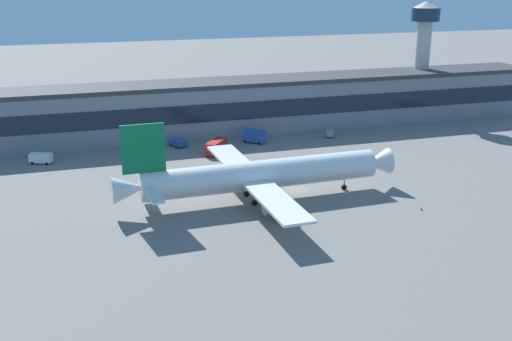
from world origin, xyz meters
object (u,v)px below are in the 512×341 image
(crew_van, at_px, (41,158))
(fuel_truck, at_px, (217,146))
(baggage_tug, at_px, (330,133))
(traffic_cone_1, at_px, (421,208))
(airliner, at_px, (258,175))
(control_tower, at_px, (423,46))
(stair_truck, at_px, (254,136))
(traffic_cone_0, at_px, (384,200))
(pushback_tractor, at_px, (178,143))

(crew_van, bearing_deg, fuel_truck, -5.20)
(baggage_tug, relative_size, traffic_cone_1, 6.22)
(fuel_truck, bearing_deg, crew_van, 174.80)
(airliner, height_order, crew_van, airliner)
(airliner, distance_m, control_tower, 95.07)
(crew_van, relative_size, traffic_cone_1, 8.55)
(crew_van, bearing_deg, traffic_cone_1, -37.10)
(stair_truck, height_order, fuel_truck, stair_truck)
(fuel_truck, height_order, traffic_cone_0, fuel_truck)
(traffic_cone_0, bearing_deg, control_tower, 54.19)
(pushback_tractor, relative_size, traffic_cone_0, 9.06)
(traffic_cone_0, bearing_deg, airliner, 161.38)
(crew_van, height_order, traffic_cone_1, crew_van)
(baggage_tug, height_order, traffic_cone_1, baggage_tug)
(airliner, height_order, pushback_tractor, airliner)
(fuel_truck, bearing_deg, stair_truck, 29.44)
(stair_truck, bearing_deg, crew_van, -177.01)
(pushback_tractor, height_order, traffic_cone_1, pushback_tractor)
(airliner, distance_m, traffic_cone_0, 26.18)
(crew_van, relative_size, traffic_cone_0, 9.38)
(pushback_tractor, xyz_separation_m, baggage_tug, (42.58, -2.90, 0.04))
(stair_truck, distance_m, crew_van, 54.65)
(traffic_cone_0, bearing_deg, fuel_truck, 119.00)
(pushback_tractor, bearing_deg, crew_van, -171.24)
(traffic_cone_1, bearing_deg, traffic_cone_0, 125.12)
(pushback_tractor, height_order, fuel_truck, fuel_truck)
(baggage_tug, relative_size, traffic_cone_0, 6.83)
(crew_van, height_order, traffic_cone_0, crew_van)
(fuel_truck, relative_size, traffic_cone_1, 12.74)
(traffic_cone_0, bearing_deg, pushback_tractor, 121.59)
(control_tower, xyz_separation_m, fuel_truck, (-72.60, -23.45, -20.10))
(control_tower, relative_size, stair_truck, 5.90)
(baggage_tug, bearing_deg, stair_truck, 178.84)
(airliner, bearing_deg, baggage_tug, 50.45)
(airliner, relative_size, traffic_cone_0, 97.54)
(airliner, distance_m, fuel_truck, 35.61)
(pushback_tractor, bearing_deg, airliner, -79.66)
(airliner, xyz_separation_m, traffic_cone_0, (24.34, -8.20, -5.05))
(stair_truck, bearing_deg, pushback_tractor, 173.10)
(control_tower, distance_m, pushback_tractor, 84.77)
(pushback_tractor, bearing_deg, fuel_truck, -47.91)
(control_tower, distance_m, stair_truck, 66.04)
(stair_truck, distance_m, pushback_tractor, 20.38)
(traffic_cone_0, bearing_deg, stair_truck, 103.69)
(crew_van, bearing_deg, airliner, -42.77)
(fuel_truck, bearing_deg, airliner, -90.24)
(stair_truck, xyz_separation_m, traffic_cone_1, (16.84, -56.87, -1.65))
(baggage_tug, bearing_deg, pushback_tractor, 176.11)
(pushback_tractor, xyz_separation_m, traffic_cone_1, (37.05, -59.31, -0.72))
(stair_truck, relative_size, baggage_tug, 1.47)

